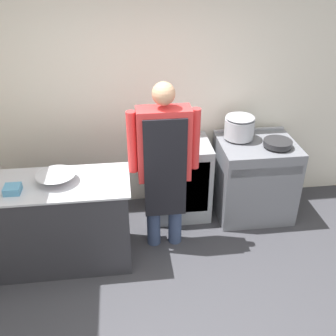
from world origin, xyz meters
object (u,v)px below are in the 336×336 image
(person_cook, at_px, (164,159))
(stock_pot, at_px, (239,126))
(mixing_bowl, at_px, (56,178))
(fridge_unit, at_px, (179,179))
(saute_pan, at_px, (278,143))
(plastic_tub, at_px, (12,189))
(stove, at_px, (254,178))

(person_cook, xyz_separation_m, stock_pot, (0.90, 0.57, 0.04))
(mixing_bowl, distance_m, stock_pot, 2.02)
(fridge_unit, relative_size, saute_pan, 2.97)
(stock_pot, relative_size, saute_pan, 1.08)
(mixing_bowl, bearing_deg, plastic_tub, -160.00)
(person_cook, height_order, saute_pan, person_cook)
(person_cook, relative_size, mixing_bowl, 4.94)
(stove, distance_m, saute_pan, 0.54)
(stove, xyz_separation_m, stock_pot, (-0.19, 0.13, 0.60))
(fridge_unit, bearing_deg, person_cook, -112.87)
(saute_pan, bearing_deg, fridge_unit, 167.93)
(fridge_unit, distance_m, saute_pan, 1.16)
(stock_pot, bearing_deg, mixing_bowl, -160.10)
(person_cook, distance_m, mixing_bowl, 1.01)
(mixing_bowl, relative_size, plastic_tub, 2.54)
(person_cook, bearing_deg, stock_pot, 32.54)
(fridge_unit, distance_m, plastic_tub, 1.83)
(fridge_unit, distance_m, stock_pot, 0.90)
(stove, bearing_deg, plastic_tub, -164.22)
(person_cook, distance_m, plastic_tub, 1.38)
(plastic_tub, bearing_deg, saute_pan, 12.23)
(stove, relative_size, fridge_unit, 1.03)
(saute_pan, bearing_deg, stove, 143.39)
(person_cook, height_order, stock_pot, person_cook)
(stove, distance_m, person_cook, 1.30)
(person_cook, bearing_deg, mixing_bowl, -173.48)
(fridge_unit, height_order, mixing_bowl, mixing_bowl)
(fridge_unit, height_order, stock_pot, stock_pot)
(mixing_bowl, height_order, saute_pan, mixing_bowl)
(stove, height_order, mixing_bowl, mixing_bowl)
(mixing_bowl, xyz_separation_m, stock_pot, (1.90, 0.69, 0.11))
(mixing_bowl, distance_m, saute_pan, 2.30)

